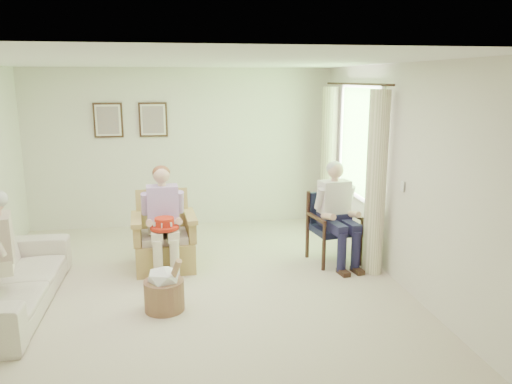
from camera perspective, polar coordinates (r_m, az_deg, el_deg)
floor at (r=6.03m, az=-7.53°, el=-10.97°), size 5.50×5.50×0.00m
back_wall at (r=8.34m, az=-8.42°, el=4.95°), size 5.00×0.04×2.60m
front_wall at (r=2.99m, az=-6.48°, el=-9.21°), size 5.00×0.04×2.60m
right_wall at (r=6.21m, az=15.83°, el=1.94°), size 0.04×5.50×2.60m
ceiling at (r=5.52m, az=-8.34°, el=14.56°), size 5.00×5.50×0.02m
window at (r=7.24m, az=11.72°, el=5.93°), size 0.13×2.50×1.63m
curtain_left at (r=6.36m, az=13.53°, el=0.95°), size 0.34×0.34×2.30m
curtain_right at (r=8.18m, az=8.27°, el=3.73°), size 0.34×0.34×2.30m
framed_print_left at (r=8.32m, az=-16.54°, el=7.87°), size 0.45×0.05×0.55m
framed_print_right at (r=8.26m, az=-11.68°, el=8.10°), size 0.45×0.05×0.55m
wicker_armchair at (r=6.66m, az=-10.40°, el=-5.83°), size 0.77×0.77×0.99m
wood_armchair at (r=6.84m, az=8.72°, el=-3.62°), size 0.60×0.56×0.92m
sofa at (r=6.03m, az=-26.64°, el=-8.83°), size 2.28×0.89×0.67m
person_wicker at (r=6.40m, az=-10.58°, el=-2.34°), size 0.40×0.62×1.33m
person_dark at (r=6.63m, az=9.20°, el=-1.69°), size 0.40×0.62×1.34m
red_hat at (r=6.23m, az=-10.42°, el=-3.67°), size 0.35×0.35×0.14m
hatbox at (r=5.48m, az=-10.45°, el=-10.79°), size 0.51×0.51×0.63m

